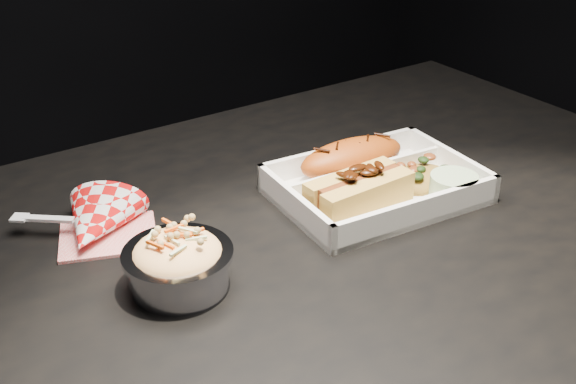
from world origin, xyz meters
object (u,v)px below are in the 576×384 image
Objects in this scene: fried_pastry at (352,157)px; napkin_fork at (95,224)px; foil_coleslaw_cup at (178,261)px; dining_table at (298,306)px; food_tray at (375,189)px; hotdog at (359,190)px.

napkin_fork reaches higher than fried_pastry.
foil_coleslaw_cup reaches higher than fried_pastry.
dining_table is 0.18m from food_tray.
hotdog is at bearing -123.63° from fried_pastry.
hotdog is (0.10, 0.02, 0.12)m from dining_table.
napkin_fork reaches higher than hotdog.
napkin_fork is (-0.04, 0.14, -0.02)m from foil_coleslaw_cup.
food_tray is 0.06m from fried_pastry.
food_tray is at bearing 14.61° from dining_table.
food_tray is 0.30m from foil_coleslaw_cup.
hotdog is 0.83× the size of napkin_fork.
fried_pastry is 1.35× the size of foil_coleslaw_cup.
napkin_fork is (-0.34, 0.05, -0.02)m from fried_pastry.
fried_pastry is 0.97× the size of napkin_fork.
dining_table is 0.19m from foil_coleslaw_cup.
napkin_fork reaches higher than dining_table.
napkin_fork is (-0.33, 0.11, 0.01)m from food_tray.
fried_pastry is 0.09m from hotdog.
food_tray is at bearing 6.99° from foil_coleslaw_cup.
foil_coleslaw_cup is (-0.15, 0.00, 0.12)m from dining_table.
hotdog is at bearing -149.23° from food_tray.
foil_coleslaw_cup is at bearing -178.45° from hotdog.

